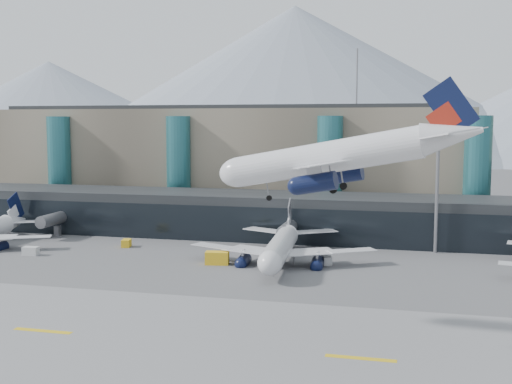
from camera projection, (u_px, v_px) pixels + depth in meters
ground at (227, 309)px, 91.10m from camera, size 900.00×900.00×0.00m
runway_strip at (192, 344)px, 76.62m from camera, size 400.00×40.00×0.04m
runway_markings at (192, 344)px, 76.61m from camera, size 128.00×1.00×0.02m
concourse at (298, 217)px, 146.31m from camera, size 170.00×27.00×10.00m
terminal_main at (232, 161)px, 182.25m from camera, size 130.00×30.00×31.00m
teal_towers at (252, 171)px, 164.59m from camera, size 116.40×19.40×46.00m
mountain_ridge at (401, 95)px, 449.29m from camera, size 910.00×400.00×110.00m
lightmast_mid at (437, 182)px, 128.79m from camera, size 3.00×1.20×25.60m
hero_jet at (351, 147)px, 77.19m from camera, size 34.31×34.10×11.11m
jet_parked_mid at (282, 238)px, 121.67m from camera, size 37.17×36.59×12.00m
veh_a at (31, 251)px, 127.81m from camera, size 3.14×1.90×1.70m
veh_b at (126, 243)px, 136.38m from camera, size 2.27×3.08×1.60m
veh_g at (327, 260)px, 119.60m from camera, size 2.27×2.96×1.52m
veh_h at (217, 258)px, 119.56m from camera, size 4.65×2.95×2.40m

